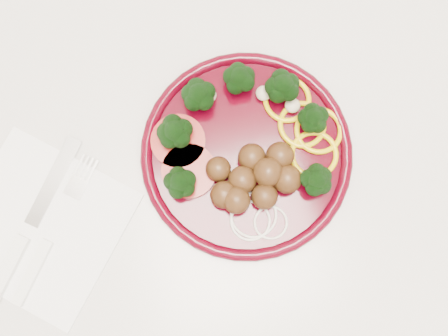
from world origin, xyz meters
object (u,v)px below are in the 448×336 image
object	(u,v)px
plate	(247,151)
knife	(22,242)
fork	(42,254)
napkin	(41,227)

from	to	relation	value
plate	knife	size ratio (longest dim) A/B	1.46
fork	plate	bearing A→B (deg)	-38.75
plate	napkin	xyz separation A→B (m)	(-0.25, -0.02, -0.01)
plate	fork	world-z (taller)	plate
plate	knife	distance (m)	0.28
knife	fork	xyz separation A→B (m)	(0.02, -0.02, -0.00)
knife	fork	bearing A→B (deg)	-97.00
napkin	knife	size ratio (longest dim) A/B	1.04
plate	napkin	size ratio (longest dim) A/B	1.41
knife	fork	size ratio (longest dim) A/B	1.12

